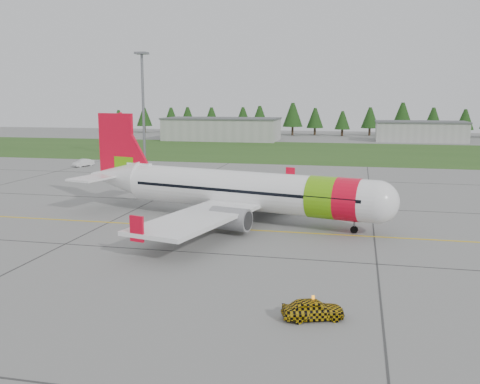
# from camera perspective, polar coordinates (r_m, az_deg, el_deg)

# --- Properties ---
(ground) EXTENTS (320.00, 320.00, 0.00)m
(ground) POSITION_cam_1_polar(r_m,az_deg,el_deg) (41.19, 0.27, -6.79)
(ground) COLOR gray
(ground) RESTS_ON ground
(aircraft) EXTENTS (33.42, 31.42, 10.28)m
(aircraft) POSITION_cam_1_polar(r_m,az_deg,el_deg) (52.25, -0.09, 0.15)
(aircraft) COLOR white
(aircraft) RESTS_ON ground
(follow_me_car) EXTENTS (1.54, 1.67, 3.40)m
(follow_me_car) POSITION_cam_1_polar(r_m,az_deg,el_deg) (29.60, 7.83, -10.25)
(follow_me_car) COLOR gold
(follow_me_car) RESTS_ON ground
(service_van) EXTENTS (1.77, 1.72, 3.94)m
(service_van) POSITION_cam_1_polar(r_m,az_deg,el_deg) (98.13, -16.42, 3.78)
(service_van) COLOR silver
(service_van) RESTS_ON ground
(grass_strip) EXTENTS (320.00, 50.00, 0.03)m
(grass_strip) POSITION_cam_1_polar(r_m,az_deg,el_deg) (121.41, 8.55, 4.26)
(grass_strip) COLOR #30561E
(grass_strip) RESTS_ON ground
(taxi_guideline) EXTENTS (120.00, 0.25, 0.02)m
(taxi_guideline) POSITION_cam_1_polar(r_m,az_deg,el_deg) (48.75, 2.28, -4.13)
(taxi_guideline) COLOR gold
(taxi_guideline) RESTS_ON ground
(hangar_west) EXTENTS (32.00, 14.00, 6.00)m
(hangar_west) POSITION_cam_1_polar(r_m,az_deg,el_deg) (153.67, -1.95, 6.66)
(hangar_west) COLOR #A8A8A3
(hangar_west) RESTS_ON ground
(hangar_east) EXTENTS (24.00, 12.00, 5.20)m
(hangar_east) POSITION_cam_1_polar(r_m,az_deg,el_deg) (157.69, 18.68, 6.08)
(hangar_east) COLOR #A8A8A3
(hangar_east) RESTS_ON ground
(floodlight_mast) EXTENTS (0.50, 0.50, 20.00)m
(floodlight_mast) POSITION_cam_1_polar(r_m,az_deg,el_deg) (104.65, -10.27, 8.79)
(floodlight_mast) COLOR slate
(floodlight_mast) RESTS_ON ground
(treeline) EXTENTS (160.00, 8.00, 10.00)m
(treeline) POSITION_cam_1_polar(r_m,az_deg,el_deg) (176.87, 9.91, 7.60)
(treeline) COLOR #1C3F14
(treeline) RESTS_ON ground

